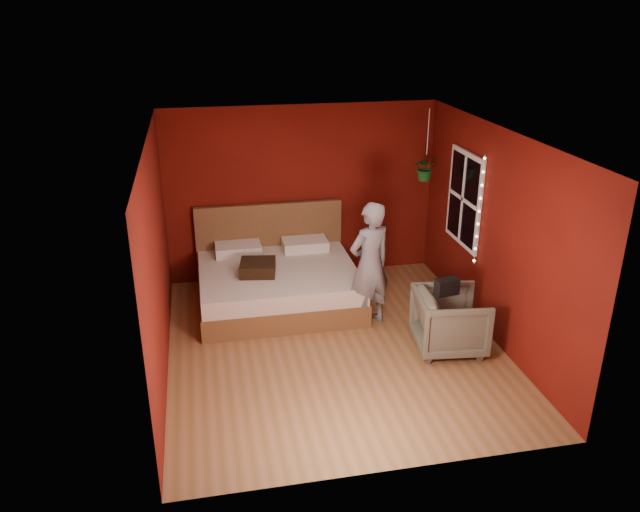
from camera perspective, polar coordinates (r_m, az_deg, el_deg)
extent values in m
plane|color=#905D39|center=(7.78, 1.28, -8.21)|extent=(4.50, 4.50, 0.00)
cube|color=#66120A|center=(9.30, -1.70, 5.79)|extent=(4.00, 0.02, 2.60)
cube|color=#66120A|center=(5.25, 6.84, -8.31)|extent=(4.00, 0.02, 2.60)
cube|color=#66120A|center=(7.07, -14.74, -0.50)|extent=(0.02, 4.50, 2.60)
cube|color=#66120A|center=(7.87, 15.81, 1.76)|extent=(0.02, 4.50, 2.60)
cube|color=white|center=(6.83, 1.47, 10.98)|extent=(4.00, 4.50, 0.02)
cube|color=white|center=(8.55, 13.07, 5.11)|extent=(0.04, 0.97, 1.27)
cube|color=black|center=(8.55, 12.97, 5.11)|extent=(0.02, 0.85, 1.15)
cube|color=white|center=(8.54, 12.94, 5.10)|extent=(0.03, 0.05, 1.15)
cube|color=white|center=(8.54, 12.94, 5.10)|extent=(0.03, 0.85, 0.05)
cylinder|color=silver|center=(8.09, 14.35, 3.99)|extent=(0.01, 0.01, 1.45)
sphere|color=#FFF2CC|center=(8.32, 13.91, -0.42)|extent=(0.04, 0.04, 0.04)
sphere|color=#FFF2CC|center=(8.26, 14.02, 0.66)|extent=(0.04, 0.04, 0.04)
sphere|color=#FFF2CC|center=(8.20, 14.13, 1.75)|extent=(0.04, 0.04, 0.04)
sphere|color=#FFF2CC|center=(8.14, 14.24, 2.86)|extent=(0.04, 0.04, 0.04)
sphere|color=#FFF2CC|center=(8.09, 14.35, 3.99)|extent=(0.04, 0.04, 0.04)
sphere|color=#FFF2CC|center=(8.04, 14.46, 5.13)|extent=(0.04, 0.04, 0.04)
sphere|color=#FFF2CC|center=(7.99, 14.58, 6.28)|extent=(0.04, 0.04, 0.04)
sphere|color=#FFF2CC|center=(7.95, 14.70, 7.45)|extent=(0.04, 0.04, 0.04)
sphere|color=#FFF2CC|center=(7.91, 14.82, 8.62)|extent=(0.04, 0.04, 0.04)
cube|color=brown|center=(8.74, -3.82, -3.47)|extent=(2.17, 1.85, 0.30)
cube|color=beige|center=(8.62, -3.86, -1.85)|extent=(2.13, 1.81, 0.24)
cube|color=brown|center=(9.36, -4.62, 1.30)|extent=(2.17, 0.09, 1.20)
cube|color=silver|center=(9.07, -7.49, 0.62)|extent=(0.65, 0.41, 0.15)
cube|color=silver|center=(9.18, -1.39, 1.07)|extent=(0.65, 0.41, 0.15)
imported|color=slate|center=(7.96, 4.56, -0.80)|extent=(0.71, 0.59, 1.66)
imported|color=#646550|center=(7.71, 11.79, -5.85)|extent=(0.91, 0.89, 0.75)
cube|color=black|center=(7.46, 11.52, -2.76)|extent=(0.29, 0.18, 0.20)
cube|color=black|center=(8.41, -5.71, -1.06)|extent=(0.53, 0.53, 0.17)
cylinder|color=silver|center=(8.81, 9.86, 11.11)|extent=(0.01, 0.01, 0.64)
imported|color=#185519|center=(8.92, 9.65, 7.96)|extent=(0.39, 0.36, 0.37)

